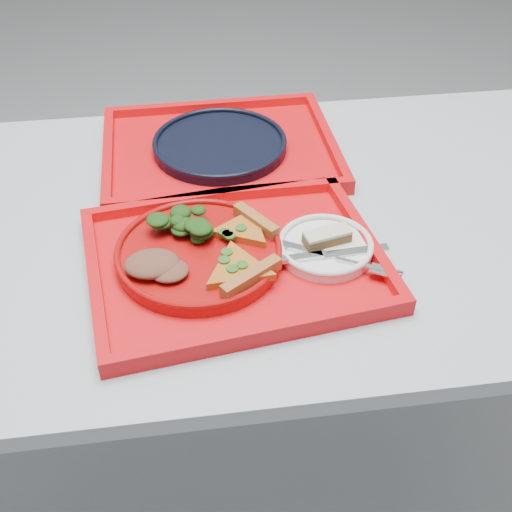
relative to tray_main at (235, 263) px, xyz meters
name	(u,v)px	position (x,y,z in m)	size (l,w,h in m)	color
ground	(235,458)	(0.00, 0.12, -0.76)	(10.00, 10.00, 0.00)	gray
table	(227,251)	(0.00, 0.12, -0.08)	(1.60, 0.80, 0.75)	#A5AFB9
tray_main	(235,263)	(0.00, 0.00, 0.00)	(0.45, 0.35, 0.01)	red
tray_far	(220,152)	(0.01, 0.33, 0.00)	(0.45, 0.35, 0.01)	red
dinner_plate	(199,255)	(-0.05, 0.01, 0.02)	(0.26, 0.26, 0.02)	#A30B0A
side_plate	(325,249)	(0.14, 0.00, 0.01)	(0.15, 0.15, 0.01)	white
navy_plate	(220,146)	(0.01, 0.33, 0.01)	(0.26, 0.26, 0.02)	black
pizza_slice_a	(238,267)	(0.00, -0.05, 0.03)	(0.12, 0.10, 0.02)	#C57620
pizza_slice_b	(243,228)	(0.02, 0.04, 0.03)	(0.11, 0.09, 0.02)	#C57620
salad_heap	(182,221)	(-0.08, 0.06, 0.05)	(0.09, 0.08, 0.05)	black
meat_portion	(152,264)	(-0.13, -0.03, 0.04)	(0.08, 0.07, 0.02)	brown
dessert_bar	(327,237)	(0.15, 0.01, 0.03)	(0.08, 0.05, 0.02)	#4E341A
knife	(332,253)	(0.15, -0.03, 0.02)	(0.18, 0.02, 0.01)	silver
fork	(335,258)	(0.15, -0.04, 0.02)	(0.18, 0.02, 0.01)	silver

